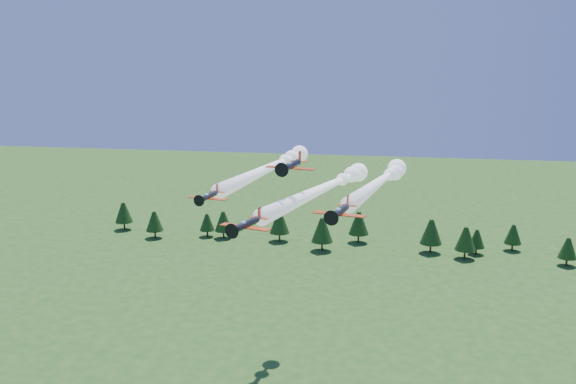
% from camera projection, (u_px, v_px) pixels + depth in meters
% --- Properties ---
extents(plane_lead, '(18.19, 47.84, 3.70)m').
position_uv_depth(plane_lead, '(326.00, 187.00, 111.77)').
color(plane_lead, black).
rests_on(plane_lead, ground).
extents(plane_left, '(12.25, 48.46, 3.70)m').
position_uv_depth(plane_left, '(272.00, 167.00, 124.54)').
color(plane_left, black).
rests_on(plane_left, ground).
extents(plane_right, '(13.83, 43.18, 3.70)m').
position_uv_depth(plane_right, '(381.00, 181.00, 114.92)').
color(plane_right, black).
rests_on(plane_right, ground).
extents(plane_slot, '(8.11, 8.89, 2.83)m').
position_uv_depth(plane_slot, '(291.00, 165.00, 100.50)').
color(plane_slot, black).
rests_on(plane_slot, ground).
extents(treeline, '(172.27, 20.37, 11.62)m').
position_uv_depth(treeline, '(367.00, 229.00, 207.17)').
color(treeline, '#382314').
rests_on(treeline, ground).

